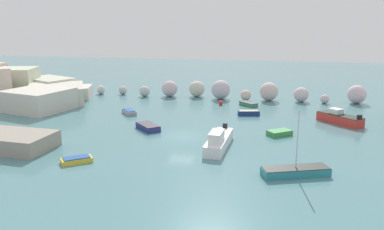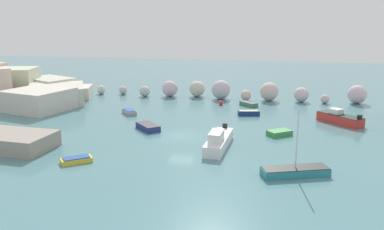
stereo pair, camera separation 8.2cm
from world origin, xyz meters
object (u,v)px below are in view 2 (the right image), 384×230
(moored_boat_0, at_px, (295,171))
(moored_boat_7, at_px, (129,112))
(stone_dock, at_px, (3,140))
(moored_boat_3, at_px, (76,160))
(moored_boat_8, at_px, (249,104))
(moored_boat_4, at_px, (249,113))
(moored_boat_5, at_px, (340,118))
(moored_boat_6, at_px, (279,133))
(channel_buoy, at_px, (221,103))
(moored_boat_2, at_px, (218,141))
(moored_boat_1, at_px, (148,127))

(moored_boat_0, bearing_deg, moored_boat_7, -61.39)
(stone_dock, bearing_deg, moored_boat_0, -3.31)
(moored_boat_3, distance_m, moored_boat_8, 28.33)
(moored_boat_4, height_order, moored_boat_5, moored_boat_5)
(moored_boat_5, bearing_deg, stone_dock, 72.71)
(moored_boat_6, bearing_deg, moored_boat_4, 76.09)
(channel_buoy, height_order, moored_boat_5, moored_boat_5)
(moored_boat_0, height_order, moored_boat_4, moored_boat_0)
(stone_dock, distance_m, moored_boat_7, 16.63)
(moored_boat_6, distance_m, moored_boat_8, 14.43)
(moored_boat_0, height_order, moored_boat_8, moored_boat_0)
(moored_boat_2, bearing_deg, moored_boat_6, 137.21)
(channel_buoy, relative_size, moored_boat_6, 0.22)
(moored_boat_4, bearing_deg, moored_boat_1, 28.57)
(moored_boat_8, bearing_deg, moored_boat_6, 150.74)
(moored_boat_5, height_order, moored_boat_8, moored_boat_5)
(stone_dock, height_order, moored_boat_5, moored_boat_5)
(moored_boat_0, xyz_separation_m, moored_boat_4, (-4.90, 19.28, -0.04))
(moored_boat_2, bearing_deg, stone_dock, -76.05)
(moored_boat_0, bearing_deg, stone_dock, -24.06)
(moored_boat_2, height_order, moored_boat_7, moored_boat_2)
(stone_dock, relative_size, moored_boat_0, 1.77)
(moored_boat_0, xyz_separation_m, moored_boat_1, (-14.97, 10.24, -0.05))
(moored_boat_4, height_order, moored_boat_7, moored_boat_4)
(channel_buoy, bearing_deg, stone_dock, -126.24)
(channel_buoy, xyz_separation_m, moored_boat_1, (-5.84, -14.43, 0.00))
(stone_dock, bearing_deg, moored_boat_1, 38.11)
(moored_boat_1, distance_m, moored_boat_6, 13.81)
(stone_dock, bearing_deg, moored_boat_7, 66.83)
(moored_boat_3, xyz_separation_m, moored_boat_4, (12.66, 20.05, 0.09))
(moored_boat_6, distance_m, moored_boat_7, 19.28)
(moored_boat_8, bearing_deg, moored_boat_3, 108.47)
(moored_boat_0, bearing_deg, moored_boat_8, -98.65)
(moored_boat_2, xyz_separation_m, moored_boat_3, (-10.90, -6.27, -0.44))
(moored_boat_3, distance_m, moored_boat_5, 29.30)
(moored_boat_0, distance_m, moored_boat_3, 17.58)
(moored_boat_1, relative_size, moored_boat_8, 1.25)
(moored_boat_7, bearing_deg, stone_dock, 119.10)
(channel_buoy, distance_m, moored_boat_4, 6.84)
(moored_boat_2, distance_m, moored_boat_5, 16.95)
(stone_dock, distance_m, moored_boat_1, 14.15)
(channel_buoy, bearing_deg, moored_boat_7, -142.94)
(moored_boat_4, xyz_separation_m, moored_boat_7, (-14.66, -2.49, -0.04))
(stone_dock, height_order, moored_boat_6, stone_dock)
(stone_dock, height_order, moored_boat_1, stone_dock)
(moored_boat_2, xyz_separation_m, moored_boat_7, (-12.90, 11.29, -0.39))
(moored_boat_2, bearing_deg, moored_boat_4, 175.08)
(moored_boat_0, height_order, moored_boat_6, moored_boat_0)
(moored_boat_1, height_order, moored_boat_6, moored_boat_1)
(moored_boat_2, distance_m, moored_boat_7, 17.15)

